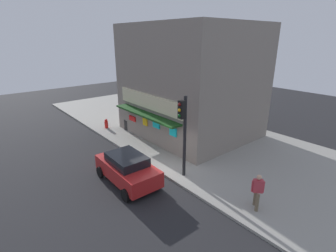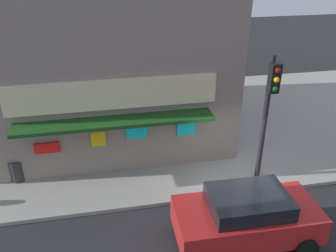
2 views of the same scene
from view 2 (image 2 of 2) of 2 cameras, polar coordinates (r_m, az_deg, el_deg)
ground_plane at (r=12.60m, az=10.27°, el=-11.14°), size 60.98×60.98×0.00m
sidewalk at (r=17.02m, az=3.86°, el=0.47°), size 40.65×11.12×0.14m
corner_building at (r=15.49m, az=-9.85°, el=14.04°), size 9.27×8.65×8.30m
traffic_light at (r=12.05m, az=15.74°, el=3.38°), size 0.32×0.58×4.54m
trash_can at (r=13.84m, az=-22.95°, el=-6.49°), size 0.52×0.52×0.81m
potted_plant_by_doorway at (r=13.58m, az=-8.20°, el=-4.23°), size 0.73×0.73×1.01m
parked_car_red at (r=10.64m, az=12.43°, el=-13.93°), size 4.06×2.15×1.62m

